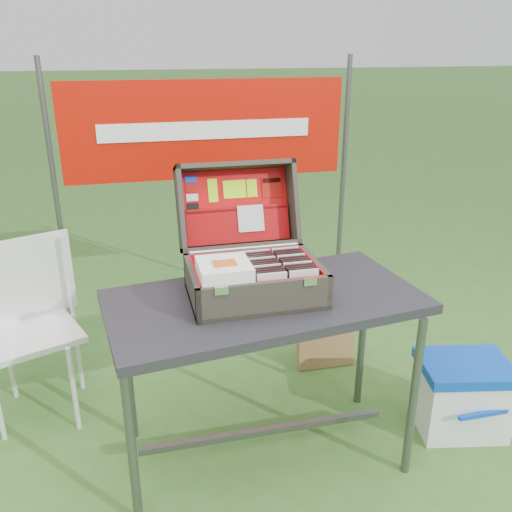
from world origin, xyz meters
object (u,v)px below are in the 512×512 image
object	(u,v)px
table	(264,379)
cooler	(461,395)
suitcase	(251,237)
chair	(34,336)
cardboard_box	(326,338)

from	to	relation	value
table	cooler	size ratio (longest dim) A/B	3.06
suitcase	chair	distance (m)	1.23
cooler	cardboard_box	distance (m)	0.81
cardboard_box	cooler	bearing A→B (deg)	-55.92
table	chair	world-z (taller)	chair
table	cardboard_box	distance (m)	0.85
suitcase	chair	world-z (taller)	suitcase
suitcase	cooler	distance (m)	1.32
table	chair	bearing A→B (deg)	144.04
table	cardboard_box	bearing A→B (deg)	42.78
suitcase	cardboard_box	bearing A→B (deg)	44.30
table	suitcase	size ratio (longest dim) A/B	2.37
table	cooler	xyz separation A→B (m)	(0.97, -0.05, -0.21)
cooler	cardboard_box	size ratio (longest dim) A/B	1.18
suitcase	cardboard_box	size ratio (longest dim) A/B	1.53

